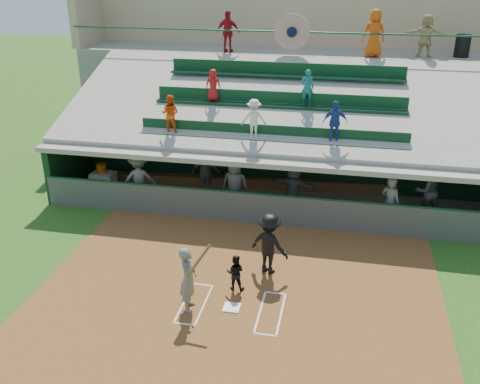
% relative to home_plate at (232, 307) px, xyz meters
% --- Properties ---
extents(ground, '(100.00, 100.00, 0.00)m').
position_rel_home_plate_xyz_m(ground, '(0.00, 0.00, -0.04)').
color(ground, '#234E16').
rests_on(ground, ground).
extents(dirt_slab, '(11.00, 9.00, 0.02)m').
position_rel_home_plate_xyz_m(dirt_slab, '(0.00, 0.50, -0.03)').
color(dirt_slab, brown).
rests_on(dirt_slab, ground).
extents(home_plate, '(0.43, 0.43, 0.03)m').
position_rel_home_plate_xyz_m(home_plate, '(0.00, 0.00, 0.00)').
color(home_plate, white).
rests_on(home_plate, dirt_slab).
extents(batters_box_chalk, '(2.65, 1.85, 0.01)m').
position_rel_home_plate_xyz_m(batters_box_chalk, '(0.00, 0.00, -0.01)').
color(batters_box_chalk, silver).
rests_on(batters_box_chalk, dirt_slab).
extents(dugout_floor, '(16.00, 3.50, 0.04)m').
position_rel_home_plate_xyz_m(dugout_floor, '(0.00, 6.75, -0.02)').
color(dugout_floor, gray).
rests_on(dugout_floor, ground).
extents(concourse_slab, '(20.00, 3.00, 4.60)m').
position_rel_home_plate_xyz_m(concourse_slab, '(0.00, 13.50, 2.26)').
color(concourse_slab, gray).
rests_on(concourse_slab, ground).
extents(grandstand, '(20.40, 10.40, 7.80)m').
position_rel_home_plate_xyz_m(grandstand, '(-0.01, 10.51, 2.23)').
color(grandstand, '#4F544E').
rests_on(grandstand, ground).
extents(batter_at_plate, '(0.89, 0.78, 1.95)m').
position_rel_home_plate_xyz_m(batter_at_plate, '(-1.08, -0.23, 0.89)').
color(batter_at_plate, '#5C5F5A').
rests_on(batter_at_plate, dirt_slab).
extents(catcher, '(0.52, 0.42, 1.04)m').
position_rel_home_plate_xyz_m(catcher, '(-0.10, 0.89, 0.51)').
color(catcher, black).
rests_on(catcher, dirt_slab).
extents(home_umpire, '(1.36, 1.09, 1.84)m').
position_rel_home_plate_xyz_m(home_umpire, '(0.67, 1.97, 0.90)').
color(home_umpire, black).
rests_on(home_umpire, dirt_slab).
extents(dugout_bench, '(13.20, 1.64, 0.40)m').
position_rel_home_plate_xyz_m(dugout_bench, '(-0.11, 8.12, 0.20)').
color(dugout_bench, '#916034').
rests_on(dugout_bench, dugout_floor).
extents(white_table, '(0.91, 0.70, 0.78)m').
position_rel_home_plate_xyz_m(white_table, '(-6.55, 6.47, 0.39)').
color(white_table, silver).
rests_on(white_table, dugout_floor).
extents(water_cooler, '(0.35, 0.35, 0.35)m').
position_rel_home_plate_xyz_m(water_cooler, '(-6.59, 6.51, 0.96)').
color(water_cooler, '#E25C0D').
rests_on(water_cooler, white_table).
extents(dugout_player_a, '(1.45, 1.10, 1.99)m').
position_rel_home_plate_xyz_m(dugout_player_a, '(-4.71, 5.65, 1.00)').
color(dugout_player_a, '#60635D').
rests_on(dugout_player_a, dugout_floor).
extents(dugout_player_b, '(1.14, 0.51, 1.91)m').
position_rel_home_plate_xyz_m(dugout_player_b, '(-2.48, 6.81, 0.96)').
color(dugout_player_b, '#595B56').
rests_on(dugout_player_b, dugout_floor).
extents(dugout_player_c, '(1.01, 0.70, 1.97)m').
position_rel_home_plate_xyz_m(dugout_player_c, '(-1.16, 5.84, 0.99)').
color(dugout_player_c, '#51534E').
rests_on(dugout_player_c, dugout_floor).
extents(dugout_player_d, '(1.69, 0.91, 1.74)m').
position_rel_home_plate_xyz_m(dugout_player_d, '(0.89, 6.30, 0.87)').
color(dugout_player_d, '#555853').
rests_on(dugout_player_d, dugout_floor).
extents(dugout_player_e, '(0.82, 0.76, 1.89)m').
position_rel_home_plate_xyz_m(dugout_player_e, '(4.19, 5.41, 0.95)').
color(dugout_player_e, '#5C5E59').
rests_on(dugout_player_e, dugout_floor).
extents(dugout_player_f, '(1.13, 1.01, 1.93)m').
position_rel_home_plate_xyz_m(dugout_player_f, '(5.53, 6.71, 0.97)').
color(dugout_player_f, '#545752').
rests_on(dugout_player_f, dugout_floor).
extents(trash_bin, '(0.62, 0.62, 0.93)m').
position_rel_home_plate_xyz_m(trash_bin, '(7.10, 13.20, 5.03)').
color(trash_bin, black).
rests_on(trash_bin, concourse_slab).
extents(concourse_staff_a, '(1.09, 0.56, 1.78)m').
position_rel_home_plate_xyz_m(concourse_staff_a, '(-2.86, 12.45, 5.46)').
color(concourse_staff_a, '#A51219').
rests_on(concourse_staff_a, concourse_slab).
extents(concourse_staff_b, '(1.09, 0.86, 1.95)m').
position_rel_home_plate_xyz_m(concourse_staff_b, '(3.41, 12.46, 5.54)').
color(concourse_staff_b, '#D04E0C').
rests_on(concourse_staff_b, concourse_slab).
extents(concourse_staff_c, '(1.65, 0.59, 1.76)m').
position_rel_home_plate_xyz_m(concourse_staff_c, '(5.53, 12.86, 5.44)').
color(concourse_staff_c, tan).
rests_on(concourse_staff_c, concourse_slab).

